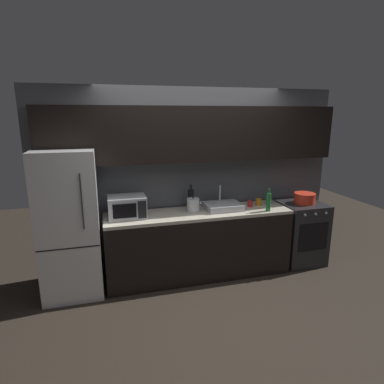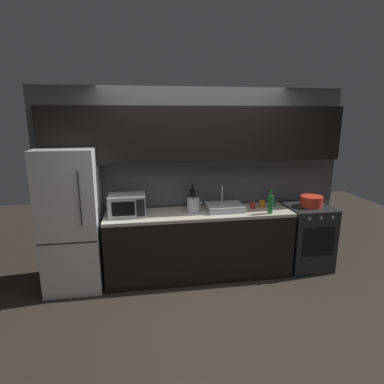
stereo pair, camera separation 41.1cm
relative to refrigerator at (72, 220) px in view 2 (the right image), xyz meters
name	(u,v)px [view 2 (the right image)]	position (x,y,z in m)	size (l,w,h in m)	color
ground_plane	(214,313)	(1.60, -0.90, -0.88)	(10.00, 10.00, 0.00)	#2D261E
back_wall	(195,160)	(1.60, 0.30, 0.67)	(4.19, 0.44, 2.50)	slate
counter_run	(199,244)	(1.60, 0.00, -0.43)	(2.45, 0.60, 0.90)	black
refrigerator	(72,220)	(0.00, 0.00, 0.00)	(0.68, 0.69, 1.77)	white
oven_range	(307,237)	(3.17, 0.00, -0.43)	(0.60, 0.62, 0.90)	#232326
microwave	(127,205)	(0.68, 0.02, 0.15)	(0.46, 0.35, 0.27)	#A8AAAF
sink_basin	(224,207)	(1.95, 0.03, 0.06)	(0.48, 0.38, 0.30)	#ADAFB5
kettle	(193,205)	(1.53, 0.01, 0.11)	(0.20, 0.17, 0.21)	#B7BABF
wine_bottle_dark	(193,198)	(1.55, 0.22, 0.15)	(0.08, 0.08, 0.32)	black
wine_bottle_green	(270,204)	(2.50, -0.21, 0.14)	(0.06, 0.06, 0.31)	#1E6B2D
mug_red	(253,205)	(2.35, 0.04, 0.06)	(0.07, 0.07, 0.09)	#A82323
mug_teal	(273,202)	(2.67, 0.11, 0.07)	(0.07, 0.07, 0.10)	#19666B
mug_amber	(262,204)	(2.50, 0.08, 0.06)	(0.09, 0.09, 0.09)	#B27019
cooking_pot	(311,201)	(3.19, 0.00, 0.09)	(0.30, 0.30, 0.15)	red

